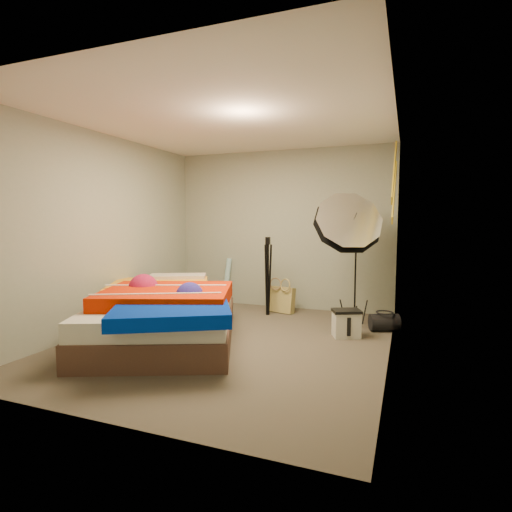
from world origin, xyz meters
The scene contains 15 objects.
floor centered at (0.00, 0.00, 0.00)m, with size 4.00×4.00×0.00m, color brown.
ceiling centered at (0.00, 0.00, 2.50)m, with size 4.00×4.00×0.00m, color silver.
wall_back centered at (0.00, 2.00, 1.25)m, with size 3.50×3.50×0.00m, color gray.
wall_front centered at (0.00, -2.00, 1.25)m, with size 3.50×3.50×0.00m, color gray.
wall_left centered at (-1.75, 0.00, 1.25)m, with size 4.00×4.00×0.00m, color gray.
wall_right centered at (1.75, 0.00, 1.25)m, with size 4.00×4.00×0.00m, color gray.
tote_bag centered at (0.14, 1.63, 0.19)m, with size 0.39×0.12×0.39m, color tan.
wrapping_roll centered at (-0.92, 1.90, 0.38)m, with size 0.09×0.09×0.77m, color #55ABBF.
camera_case centered at (1.24, 0.67, 0.15)m, with size 0.31×0.22×0.31m, color beige.
duffel_bag centered at (1.65, 1.11, 0.11)m, with size 0.22×0.22×0.36m, color black.
wall_stripe_upper centered at (1.73, 0.60, 1.95)m, with size 0.02×1.10×0.10m, color gold.
wall_stripe_lower centered at (1.73, 0.85, 1.75)m, with size 0.02×1.10×0.10m, color gold.
bed centered at (-0.72, -0.21, 0.32)m, with size 2.35×2.63×0.65m.
photo_umbrella centered at (1.15, 1.16, 1.34)m, with size 0.97×0.91×1.87m.
camera_tripod centered at (-0.02, 1.40, 0.66)m, with size 0.07×0.07×1.16m.
Camera 1 is at (1.89, -4.11, 1.41)m, focal length 28.00 mm.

